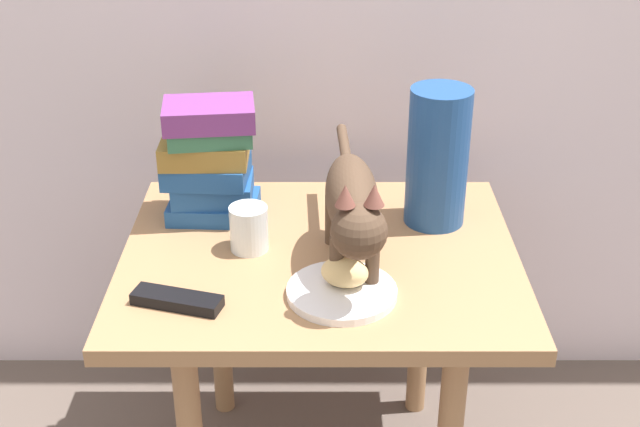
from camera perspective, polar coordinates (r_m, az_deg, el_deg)
name	(u,v)px	position (r m, az deg, el deg)	size (l,w,h in m)	color
side_table	(320,290)	(1.60, 0.00, -5.11)	(0.72, 0.59, 0.55)	#9E724C
plate	(341,292)	(1.43, 1.44, -5.27)	(0.18, 0.18, 0.01)	white
bread_roll	(344,272)	(1.42, 1.64, -3.94)	(0.08, 0.06, 0.05)	#E0BC7A
cat	(353,204)	(1.43, 2.20, 0.62)	(0.10, 0.48, 0.23)	#4C3828
book_stack	(210,160)	(1.65, -7.37, 3.55)	(0.18, 0.15, 0.24)	#1E4C8C
green_vase	(438,157)	(1.62, 7.88, 3.73)	(0.12, 0.12, 0.27)	navy
candle_jar	(249,231)	(1.55, -4.76, -1.14)	(0.07, 0.07, 0.08)	silver
tv_remote	(177,300)	(1.42, -9.54, -5.70)	(0.15, 0.04, 0.02)	black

